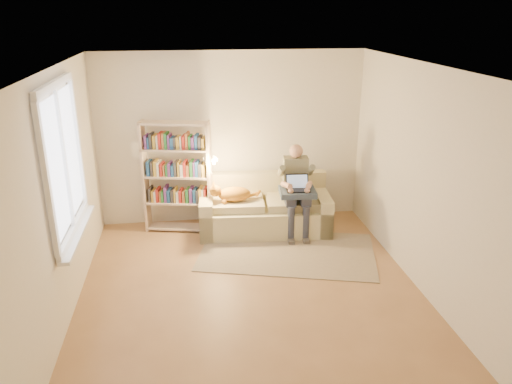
{
  "coord_description": "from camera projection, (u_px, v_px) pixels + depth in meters",
  "views": [
    {
      "loc": [
        -0.66,
        -5.1,
        3.17
      ],
      "look_at": [
        0.2,
        1.0,
        0.88
      ],
      "focal_mm": 35.0,
      "sensor_mm": 36.0,
      "label": 1
    }
  ],
  "objects": [
    {
      "name": "laptop",
      "position": [
        294.0,
        186.0,
        7.11
      ],
      "size": [
        0.34,
        0.29,
        0.27
      ],
      "rotation": [
        0.0,
        0.0,
        -0.07
      ],
      "color": "black",
      "rests_on": "blanket"
    },
    {
      "name": "blanket",
      "position": [
        294.0,
        192.0,
        7.13
      ],
      "size": [
        0.54,
        0.45,
        0.08
      ],
      "primitive_type": "cube",
      "rotation": [
        0.0,
        0.0,
        -0.07
      ],
      "color": "#2D3B4F",
      "rests_on": "person"
    },
    {
      "name": "wall_back",
      "position": [
        231.0,
        139.0,
        7.56
      ],
      "size": [
        4.0,
        0.02,
        2.6
      ],
      "primitive_type": "cube",
      "color": "silver",
      "rests_on": "floor"
    },
    {
      "name": "person",
      "position": [
        296.0,
        185.0,
        7.22
      ],
      "size": [
        0.39,
        0.6,
        1.33
      ],
      "rotation": [
        0.0,
        0.0,
        -0.07
      ],
      "color": "gray",
      "rests_on": "sofa"
    },
    {
      "name": "bookshelf",
      "position": [
        177.0,
        172.0,
        7.25
      ],
      "size": [
        1.09,
        0.52,
        1.67
      ],
      "rotation": [
        0.0,
        0.0,
        -0.21
      ],
      "color": "beige",
      "rests_on": "floor"
    },
    {
      "name": "wall_front",
      "position": [
        294.0,
        301.0,
        3.38
      ],
      "size": [
        4.0,
        0.02,
        2.6
      ],
      "primitive_type": "cube",
      "color": "silver",
      "rests_on": "floor"
    },
    {
      "name": "wall_left",
      "position": [
        61.0,
        198.0,
        5.2
      ],
      "size": [
        0.02,
        4.5,
        2.6
      ],
      "primitive_type": "cube",
      "color": "silver",
      "rests_on": "floor"
    },
    {
      "name": "rug",
      "position": [
        287.0,
        252.0,
        6.87
      ],
      "size": [
        2.64,
        1.97,
        0.01
      ],
      "primitive_type": "cube",
      "rotation": [
        0.0,
        0.0,
        -0.27
      ],
      "color": "gray",
      "rests_on": "floor"
    },
    {
      "name": "floor",
      "position": [
        251.0,
        291.0,
        5.92
      ],
      "size": [
        4.5,
        4.5,
        0.0
      ],
      "primitive_type": "plane",
      "color": "olive",
      "rests_on": "ground"
    },
    {
      "name": "sofa",
      "position": [
        264.0,
        211.0,
        7.49
      ],
      "size": [
        1.97,
        1.0,
        0.81
      ],
      "rotation": [
        0.0,
        0.0,
        -0.07
      ],
      "color": "#C9BE8E",
      "rests_on": "floor"
    },
    {
      "name": "cat",
      "position": [
        233.0,
        194.0,
        7.23
      ],
      "size": [
        0.73,
        0.29,
        0.26
      ],
      "rotation": [
        0.0,
        0.0,
        -0.07
      ],
      "color": "orange",
      "rests_on": "sofa"
    },
    {
      "name": "window",
      "position": [
        69.0,
        185.0,
        5.37
      ],
      "size": [
        0.12,
        1.52,
        1.69
      ],
      "color": "white",
      "rests_on": "wall_left"
    },
    {
      "name": "wall_right",
      "position": [
        423.0,
        180.0,
        5.73
      ],
      "size": [
        0.02,
        4.5,
        2.6
      ],
      "primitive_type": "cube",
      "color": "silver",
      "rests_on": "floor"
    },
    {
      "name": "ceiling",
      "position": [
        250.0,
        67.0,
        5.01
      ],
      "size": [
        4.0,
        4.5,
        0.02
      ],
      "primitive_type": "cube",
      "color": "white",
      "rests_on": "wall_back"
    }
  ]
}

